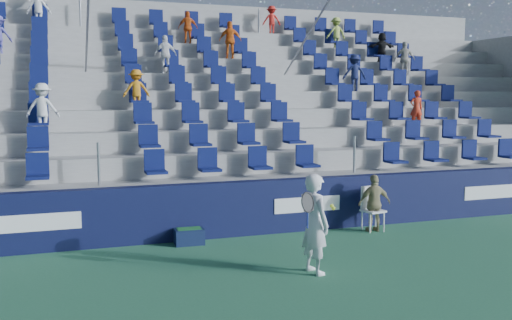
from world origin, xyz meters
The scene contains 7 objects.
ground centered at (0.00, 0.00, 0.00)m, with size 70.00×70.00×0.00m, color #2E6D49.
sponsor_wall centered at (0.00, 3.15, 0.60)m, with size 24.00×0.32×1.20m.
grandstand centered at (0.00, 8.24, 2.14)m, with size 24.00×8.17×6.63m.
tennis_player centered at (0.36, 0.15, 0.87)m, with size 0.69×0.71×1.74m.
line_judge_chair centered at (2.93, 2.65, 0.57)m, with size 0.52×0.53×1.01m.
line_judge centered at (2.93, 2.50, 0.65)m, with size 0.76×0.32×1.30m, color tan.
ball_bin centered at (-1.28, 2.75, 0.18)m, with size 0.61×0.41×0.34m.
Camera 1 is at (-3.73, -8.62, 3.06)m, focal length 40.00 mm.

